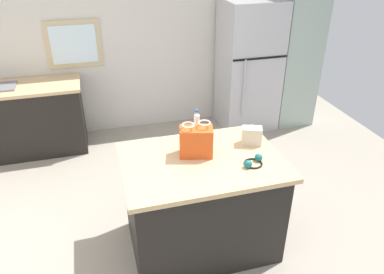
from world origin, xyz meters
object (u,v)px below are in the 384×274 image
tall_cabinet (295,44)px  shopping_bag (196,141)px  ear_defenders (253,162)px  kitchen_island (201,203)px  refrigerator (248,66)px  bottle (197,125)px  small_box (252,136)px

tall_cabinet → shopping_bag: size_ratio=7.68×
tall_cabinet → shopping_bag: tall_cabinet is taller
ear_defenders → kitchen_island: bearing=155.4°
shopping_bag → tall_cabinet: bearing=45.3°
kitchen_island → refrigerator: bearing=58.2°
bottle → kitchen_island: bearing=-99.6°
refrigerator → bottle: bearing=-125.5°
small_box → kitchen_island: bearing=-164.8°
bottle → ear_defenders: bearing=-60.3°
small_box → bottle: bearing=150.5°
kitchen_island → bottle: bearing=80.4°
tall_cabinet → small_box: bearing=-127.1°
shopping_bag → ear_defenders: 0.48m
refrigerator → bottle: (-1.27, -1.77, 0.14)m
refrigerator → tall_cabinet: size_ratio=0.77×
shopping_bag → bottle: shopping_bag is taller
tall_cabinet → small_box: tall_cabinet is taller
tall_cabinet → small_box: size_ratio=13.81×
kitchen_island → ear_defenders: ear_defenders is taller
shopping_bag → small_box: size_ratio=1.80×
tall_cabinet → small_box: (-1.52, -2.01, -0.17)m
small_box → ear_defenders: small_box is taller
tall_cabinet → ear_defenders: bearing=-125.3°
refrigerator → small_box: refrigerator is taller
refrigerator → ear_defenders: (-0.96, -2.31, 0.04)m
small_box → bottle: 0.49m
tall_cabinet → shopping_bag: 2.89m
bottle → refrigerator: bearing=54.5°
refrigerator → bottle: refrigerator is taller
refrigerator → tall_cabinet: 0.73m
refrigerator → small_box: 2.18m
shopping_bag → ear_defenders: bearing=-33.4°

